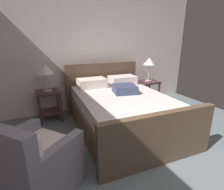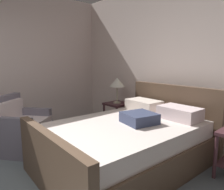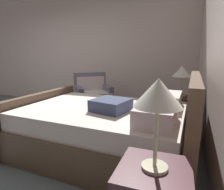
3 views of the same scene
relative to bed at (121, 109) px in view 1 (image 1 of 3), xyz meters
name	(u,v)px [view 1 (image 1 of 3)]	position (x,y,z in m)	size (l,w,h in m)	color
wall_back	(97,46)	(0.05, 1.27, 1.07)	(5.06, 0.12, 2.82)	silver
bed	(121,109)	(0.00, 0.00, 0.00)	(1.76, 2.32, 1.06)	brown
nightstand_right	(148,89)	(1.13, 0.75, 0.06)	(0.44, 0.44, 0.60)	#46262C
table_lamp_right	(149,62)	(1.13, 0.75, 0.70)	(0.28, 0.28, 0.55)	#B7B293
nightstand_left	(49,101)	(-1.14, 0.88, 0.06)	(0.44, 0.44, 0.60)	#46262C
table_lamp_left	(45,70)	(-1.14, 0.88, 0.67)	(0.31, 0.31, 0.51)	#B7B293
armchair	(34,165)	(-1.50, -0.92, 0.01)	(1.02, 1.02, 0.90)	slate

